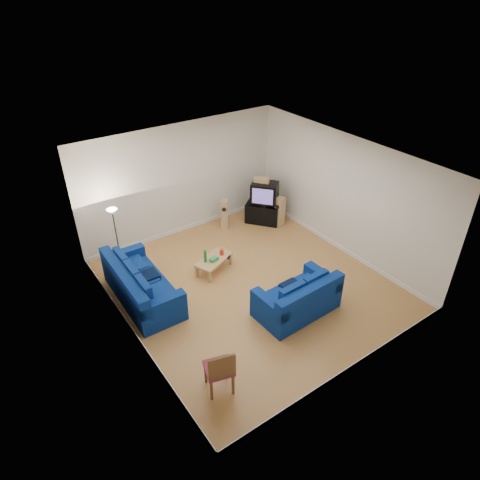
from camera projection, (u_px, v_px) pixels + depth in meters
room at (250, 231)px, 9.64m from camera, size 6.01×6.51×3.21m
sofa_three_seat at (140, 287)px, 9.83m from camera, size 1.09×2.46×0.94m
sofa_loveseat at (298, 300)px, 9.46m from camera, size 1.87×1.08×0.92m
coffee_table at (214, 260)px, 10.81m from camera, size 1.12×0.85×0.36m
bottle at (205, 256)px, 10.59m from camera, size 0.09×0.09×0.33m
tissue_box at (214, 259)px, 10.69m from camera, size 0.25×0.17×0.09m
red_canister at (222, 252)px, 10.90m from camera, size 0.12×0.12×0.15m
remote at (229, 257)px, 10.82m from camera, size 0.15×0.13×0.02m
tv_stand at (263, 213)px, 12.96m from camera, size 1.05×1.12×0.61m
av_receiver at (262, 202)px, 12.75m from camera, size 0.53×0.58×0.11m
television at (265, 192)px, 12.54m from camera, size 0.92×0.94×0.59m
centre_speaker at (262, 180)px, 12.40m from camera, size 0.41×0.46×0.16m
speaker_left at (224, 214)px, 12.60m from camera, size 0.32×0.34×0.90m
speaker_right at (280, 212)px, 12.68m from camera, size 0.32×0.28×0.92m
floor_lamp at (114, 220)px, 10.48m from camera, size 0.28×0.28×1.64m
dining_chair at (220, 369)px, 7.53m from camera, size 0.61×0.61×1.03m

